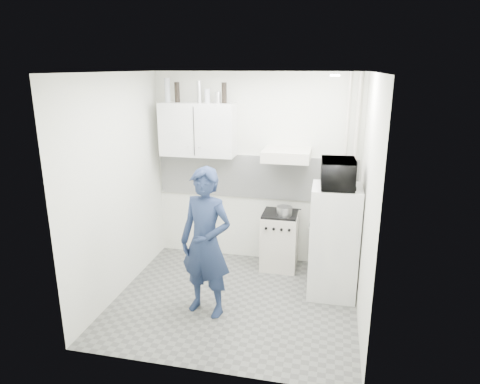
# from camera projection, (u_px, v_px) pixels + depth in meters

# --- Properties ---
(floor) EXTENTS (2.80, 2.80, 0.00)m
(floor) POSITION_uv_depth(u_px,v_px,m) (235.00, 300.00, 5.05)
(floor) COLOR #60615B
(floor) RESTS_ON ground
(ceiling) EXTENTS (2.80, 2.80, 0.00)m
(ceiling) POSITION_uv_depth(u_px,v_px,m) (234.00, 72.00, 4.32)
(ceiling) COLOR white
(ceiling) RESTS_ON wall_back
(wall_back) EXTENTS (2.80, 0.00, 2.80)m
(wall_back) POSITION_uv_depth(u_px,v_px,m) (255.00, 169.00, 5.86)
(wall_back) COLOR silver
(wall_back) RESTS_ON floor
(wall_left) EXTENTS (0.00, 2.60, 2.60)m
(wall_left) POSITION_uv_depth(u_px,v_px,m) (118.00, 188.00, 4.98)
(wall_left) COLOR silver
(wall_left) RESTS_ON floor
(wall_right) EXTENTS (0.00, 2.60, 2.60)m
(wall_right) POSITION_uv_depth(u_px,v_px,m) (367.00, 204.00, 4.39)
(wall_right) COLOR silver
(wall_right) RESTS_ON floor
(person) EXTENTS (0.68, 0.53, 1.66)m
(person) POSITION_uv_depth(u_px,v_px,m) (206.00, 243.00, 4.60)
(person) COLOR #1B2746
(person) RESTS_ON floor
(stove) EXTENTS (0.47, 0.47, 0.76)m
(stove) POSITION_uv_depth(u_px,v_px,m) (280.00, 241.00, 5.80)
(stove) COLOR beige
(stove) RESTS_ON floor
(fridge) EXTENTS (0.57, 0.57, 1.35)m
(fridge) POSITION_uv_depth(u_px,v_px,m) (334.00, 242.00, 5.04)
(fridge) COLOR white
(fridge) RESTS_ON floor
(stove_top) EXTENTS (0.46, 0.46, 0.03)m
(stove_top) POSITION_uv_depth(u_px,v_px,m) (280.00, 214.00, 5.69)
(stove_top) COLOR black
(stove_top) RESTS_ON stove
(saucepan) EXTENTS (0.21, 0.21, 0.11)m
(saucepan) POSITION_uv_depth(u_px,v_px,m) (284.00, 211.00, 5.59)
(saucepan) COLOR silver
(saucepan) RESTS_ON stove_top
(microwave) EXTENTS (0.58, 0.41, 0.31)m
(microwave) POSITION_uv_depth(u_px,v_px,m) (338.00, 173.00, 4.80)
(microwave) COLOR black
(microwave) RESTS_ON fridge
(bottle_a) EXTENTS (0.07, 0.07, 0.31)m
(bottle_a) POSITION_uv_depth(u_px,v_px,m) (167.00, 90.00, 5.64)
(bottle_a) COLOR #B2B7BC
(bottle_a) RESTS_ON upper_cabinet
(bottle_b) EXTENTS (0.07, 0.07, 0.26)m
(bottle_b) POSITION_uv_depth(u_px,v_px,m) (177.00, 92.00, 5.62)
(bottle_b) COLOR black
(bottle_b) RESTS_ON upper_cabinet
(bottle_d) EXTENTS (0.06, 0.06, 0.28)m
(bottle_d) POSITION_uv_depth(u_px,v_px,m) (199.00, 92.00, 5.55)
(bottle_d) COLOR silver
(bottle_d) RESTS_ON upper_cabinet
(canister_a) EXTENTS (0.07, 0.07, 0.18)m
(canister_a) POSITION_uv_depth(u_px,v_px,m) (207.00, 96.00, 5.54)
(canister_a) COLOR #B2B7BC
(canister_a) RESTS_ON upper_cabinet
(canister_b) EXTENTS (0.08, 0.08, 0.15)m
(canister_b) POSITION_uv_depth(u_px,v_px,m) (218.00, 97.00, 5.52)
(canister_b) COLOR silver
(canister_b) RESTS_ON upper_cabinet
(bottle_e) EXTENTS (0.07, 0.07, 0.26)m
(bottle_e) POSITION_uv_depth(u_px,v_px,m) (224.00, 93.00, 5.48)
(bottle_e) COLOR black
(bottle_e) RESTS_ON upper_cabinet
(upper_cabinet) EXTENTS (1.00, 0.35, 0.70)m
(upper_cabinet) POSITION_uv_depth(u_px,v_px,m) (198.00, 129.00, 5.69)
(upper_cabinet) COLOR white
(upper_cabinet) RESTS_ON wall_back
(range_hood) EXTENTS (0.60, 0.50, 0.14)m
(range_hood) POSITION_uv_depth(u_px,v_px,m) (287.00, 155.00, 5.45)
(range_hood) COLOR beige
(range_hood) RESTS_ON wall_back
(backsplash) EXTENTS (2.74, 0.03, 0.60)m
(backsplash) POSITION_uv_depth(u_px,v_px,m) (255.00, 177.00, 5.87)
(backsplash) COLOR white
(backsplash) RESTS_ON wall_back
(pipe_a) EXTENTS (0.05, 0.05, 2.60)m
(pipe_a) POSITION_uv_depth(u_px,v_px,m) (353.00, 176.00, 5.51)
(pipe_a) COLOR beige
(pipe_a) RESTS_ON floor
(pipe_b) EXTENTS (0.04, 0.04, 2.60)m
(pipe_b) POSITION_uv_depth(u_px,v_px,m) (344.00, 175.00, 5.53)
(pipe_b) COLOR beige
(pipe_b) RESTS_ON floor
(ceiling_spot_fixture) EXTENTS (0.10, 0.10, 0.02)m
(ceiling_spot_fixture) POSITION_uv_depth(u_px,v_px,m) (335.00, 75.00, 4.31)
(ceiling_spot_fixture) COLOR white
(ceiling_spot_fixture) RESTS_ON ceiling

